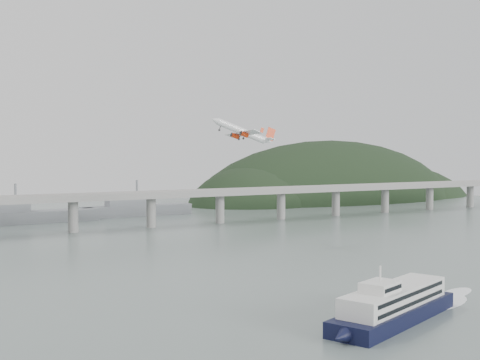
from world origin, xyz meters
TOP-DOWN VIEW (x-y plane):
  - ground at (0.00, 0.00)m, footprint 900.00×900.00m
  - bridge at (-1.15, 200.00)m, footprint 800.00×22.00m
  - headland at (285.18, 331.75)m, footprint 365.00×155.00m
  - ferry at (-9.67, -46.82)m, footprint 86.66×39.27m
  - airliner at (25.70, 95.45)m, footprint 36.51×33.12m

SIDE VIEW (x-z plane):
  - headland at x=285.18m, z-range -97.34..58.66m
  - ground at x=0.00m, z-range 0.00..0.00m
  - ferry at x=-9.67m, z-range -3.89..13.13m
  - bridge at x=-1.15m, z-range 5.70..29.60m
  - airliner at x=25.70m, z-range 50.43..65.24m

